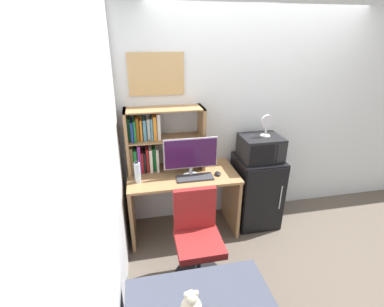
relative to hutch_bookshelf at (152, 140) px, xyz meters
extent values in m
cube|color=silver|center=(1.65, 0.15, 0.18)|extent=(6.40, 0.04, 2.60)
cube|color=silver|center=(-0.37, -1.47, 0.18)|extent=(0.04, 4.40, 2.60)
cube|color=#997047|center=(0.30, -0.18, -0.36)|extent=(1.21, 0.63, 0.03)
cube|color=#997047|center=(-0.29, -0.18, -0.75)|extent=(0.04, 0.57, 0.74)
cube|color=#997047|center=(0.89, -0.18, -0.75)|extent=(0.04, 0.57, 0.74)
cube|color=#997047|center=(-0.27, -0.02, 0.00)|extent=(0.03, 0.30, 0.71)
cube|color=#997047|center=(0.55, -0.02, 0.00)|extent=(0.03, 0.30, 0.71)
cube|color=#997047|center=(0.14, -0.02, 0.35)|extent=(0.86, 0.30, 0.01)
cube|color=#997047|center=(0.14, -0.02, 0.02)|extent=(0.79, 0.30, 0.01)
cube|color=brown|center=(-0.24, 0.00, -0.19)|extent=(0.03, 0.25, 0.32)
cube|color=#197233|center=(-0.20, 0.00, -0.21)|extent=(0.04, 0.24, 0.28)
cube|color=purple|center=(-0.16, 0.01, -0.19)|extent=(0.03, 0.23, 0.33)
cube|color=#B21E1E|center=(-0.13, 0.01, -0.23)|extent=(0.02, 0.22, 0.24)
cube|color=black|center=(-0.10, 0.01, -0.23)|extent=(0.02, 0.22, 0.24)
cube|color=#B21E1E|center=(-0.07, 0.01, -0.21)|extent=(0.02, 0.20, 0.27)
cube|color=silver|center=(-0.03, 0.00, -0.21)|extent=(0.03, 0.23, 0.28)
cube|color=#197233|center=(0.01, 0.02, -0.22)|extent=(0.03, 0.17, 0.26)
cube|color=silver|center=(0.04, 0.00, -0.21)|extent=(0.03, 0.23, 0.27)
cube|color=#197233|center=(-0.24, 0.02, 0.15)|extent=(0.03, 0.17, 0.24)
cube|color=navy|center=(-0.21, 0.00, 0.14)|extent=(0.02, 0.25, 0.22)
cube|color=#197233|center=(-0.18, 0.00, 0.14)|extent=(0.02, 0.24, 0.23)
cube|color=orange|center=(-0.15, 0.02, 0.15)|extent=(0.03, 0.17, 0.24)
cube|color=orange|center=(-0.12, 0.02, 0.14)|extent=(0.02, 0.19, 0.23)
cube|color=teal|center=(-0.08, 0.01, 0.14)|extent=(0.03, 0.20, 0.23)
cube|color=silver|center=(-0.04, 0.02, 0.14)|extent=(0.03, 0.17, 0.23)
cube|color=teal|center=(0.00, 0.01, 0.15)|extent=(0.02, 0.21, 0.24)
cube|color=orange|center=(0.03, 0.01, 0.16)|extent=(0.04, 0.21, 0.26)
cube|color=silver|center=(0.07, 0.01, 0.17)|extent=(0.03, 0.20, 0.28)
cylinder|color=#B7B7BC|center=(0.38, -0.24, -0.34)|extent=(0.16, 0.16, 0.02)
cylinder|color=#B7B7BC|center=(0.38, -0.24, -0.29)|extent=(0.04, 0.04, 0.09)
cube|color=#B7B7BC|center=(0.38, -0.24, -0.09)|extent=(0.58, 0.01, 0.34)
cube|color=#33143D|center=(0.38, -0.24, -0.09)|extent=(0.56, 0.02, 0.32)
cube|color=#333338|center=(0.41, -0.32, -0.34)|extent=(0.40, 0.16, 0.02)
ellipsoid|color=black|center=(0.68, -0.29, -0.33)|extent=(0.07, 0.09, 0.03)
cylinder|color=silver|center=(-0.19, -0.28, -0.24)|extent=(0.06, 0.06, 0.22)
cylinder|color=black|center=(-0.19, -0.28, -0.12)|extent=(0.04, 0.04, 0.02)
cube|color=black|center=(1.22, -0.16, -0.69)|extent=(0.51, 0.52, 0.87)
cube|color=black|center=(1.22, -0.42, -0.69)|extent=(0.49, 0.01, 0.83)
cylinder|color=#B2B2B7|center=(1.40, -0.44, -0.64)|extent=(0.01, 0.01, 0.30)
cube|color=black|center=(1.22, -0.16, -0.12)|extent=(0.45, 0.38, 0.27)
cube|color=black|center=(1.15, -0.35, -0.12)|extent=(0.27, 0.01, 0.21)
cube|color=black|center=(1.38, -0.35, -0.12)|extent=(0.11, 0.01, 0.22)
cylinder|color=silver|center=(1.26, -0.16, 0.02)|extent=(0.11, 0.11, 0.01)
cylinder|color=silver|center=(1.26, -0.16, 0.07)|extent=(0.02, 0.02, 0.09)
cylinder|color=silver|center=(1.26, -0.17, 0.19)|extent=(0.15, 0.03, 0.15)
cylinder|color=black|center=(0.32, -0.94, -1.10)|extent=(0.48, 0.48, 0.04)
cylinder|color=black|center=(0.32, -0.94, -0.90)|extent=(0.04, 0.04, 0.41)
cube|color=maroon|center=(0.32, -0.94, -0.67)|extent=(0.42, 0.42, 0.07)
cube|color=maroon|center=(0.32, -0.75, -0.43)|extent=(0.40, 0.06, 0.42)
sphere|color=beige|center=(0.11, -1.64, -0.55)|extent=(0.14, 0.14, 0.14)
sphere|color=beige|center=(0.11, -1.64, -0.46)|extent=(0.09, 0.09, 0.09)
sphere|color=beige|center=(0.08, -1.64, -0.42)|extent=(0.03, 0.03, 0.03)
sphere|color=beige|center=(0.14, -1.64, -0.42)|extent=(0.03, 0.03, 0.03)
cube|color=tan|center=(0.09, 0.12, 0.69)|extent=(0.59, 0.02, 0.44)
camera|label=1|loc=(-0.12, -2.81, 1.04)|focal=25.08mm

